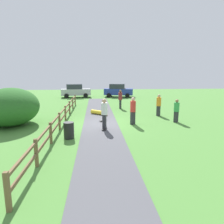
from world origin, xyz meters
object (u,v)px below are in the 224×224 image
(bush_large, at_px, (11,107))
(parked_car_silver, at_px, (76,91))
(bystander_green, at_px, (176,110))
(skateboard_loose, at_px, (103,120))
(skater_riding, at_px, (104,112))
(bystander_orange, at_px, (159,104))
(parked_car_blue, at_px, (118,90))
(skater_fallen, at_px, (99,112))
(bystander_red, at_px, (133,109))
(trash_bin, at_px, (69,130))
(bystander_maroon, at_px, (120,98))

(bush_large, relative_size, parked_car_silver, 1.00)
(bystander_green, bearing_deg, skateboard_loose, 172.03)
(bush_large, relative_size, skater_riding, 2.25)
(bystander_orange, bearing_deg, parked_car_blue, 97.45)
(bystander_green, xyz_separation_m, parked_car_blue, (-2.38, 16.09, 0.04))
(skateboard_loose, bearing_deg, bystander_green, -7.97)
(skater_fallen, relative_size, bystander_red, 0.77)
(trash_bin, relative_size, bystander_red, 0.48)
(skateboard_loose, distance_m, bystander_red, 2.50)
(skateboard_loose, relative_size, bystander_orange, 0.44)
(skater_fallen, bearing_deg, trash_bin, -105.90)
(bystander_orange, xyz_separation_m, parked_car_silver, (-8.09, 13.76, -0.03))
(bush_large, height_order, bystander_orange, bush_large)
(trash_bin, xyz_separation_m, skateboard_loose, (2.00, 3.84, -0.36))
(skateboard_loose, xyz_separation_m, bystander_green, (5.26, -0.74, 0.83))
(trash_bin, relative_size, parked_car_silver, 0.21)
(parked_car_blue, height_order, parked_car_silver, same)
(bystander_maroon, distance_m, parked_car_silver, 11.40)
(skater_riding, distance_m, bystander_green, 5.49)
(parked_car_blue, bearing_deg, skateboard_loose, -100.64)
(bystander_green, bearing_deg, trash_bin, -156.89)
(bystander_orange, bearing_deg, parked_car_silver, 120.45)
(skateboard_loose, relative_size, bystander_green, 0.47)
(skater_riding, distance_m, skateboard_loose, 2.51)
(skater_fallen, height_order, skateboard_loose, skater_fallen)
(skater_fallen, bearing_deg, skateboard_loose, -85.08)
(parked_car_blue, bearing_deg, parked_car_silver, -179.85)
(bush_large, bearing_deg, trash_bin, -37.12)
(bystander_red, bearing_deg, trash_bin, -145.68)
(bystander_maroon, relative_size, parked_car_blue, 0.42)
(bush_large, distance_m, bystander_orange, 11.14)
(bystander_red, xyz_separation_m, parked_car_silver, (-5.43, 16.43, -0.10))
(skateboard_loose, xyz_separation_m, parked_car_silver, (-3.40, 15.34, 0.87))
(trash_bin, relative_size, bystander_maroon, 0.48)
(skater_riding, bearing_deg, parked_car_blue, 80.72)
(bystander_maroon, bearing_deg, trash_bin, -113.45)
(bush_large, distance_m, parked_car_blue, 18.41)
(bush_large, xyz_separation_m, skater_riding, (6.23, -1.65, -0.16))
(skater_riding, bearing_deg, parked_car_silver, 100.91)
(skater_riding, xyz_separation_m, bystander_maroon, (1.94, 7.56, -0.07))
(bush_large, height_order, skater_fallen, bush_large)
(bystander_orange, bearing_deg, skater_fallen, 169.93)
(trash_bin, distance_m, skater_fallen, 6.55)
(skateboard_loose, height_order, bystander_orange, bystander_orange)
(skateboard_loose, distance_m, bystander_maroon, 5.70)
(skater_riding, relative_size, bystander_red, 1.03)
(trash_bin, height_order, bystander_orange, bystander_orange)
(skater_riding, relative_size, skater_fallen, 1.33)
(bush_large, relative_size, skater_fallen, 2.99)
(bystander_red, distance_m, parked_car_blue, 16.46)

